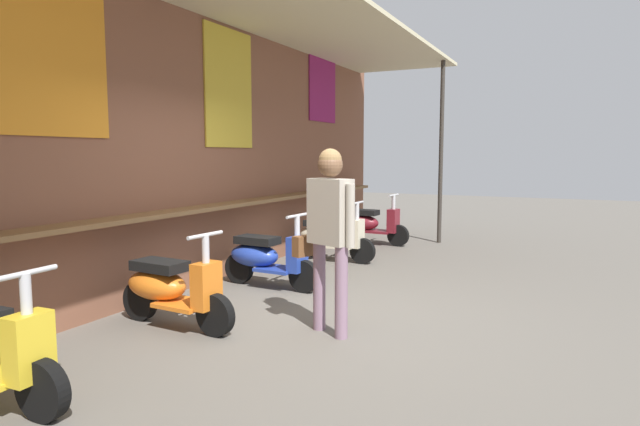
% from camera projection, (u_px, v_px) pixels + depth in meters
% --- Properties ---
extents(ground_plane, '(35.67, 35.67, 0.00)m').
position_uv_depth(ground_plane, '(309.00, 316.00, 5.65)').
color(ground_plane, '#605B54').
extents(market_stall_facade, '(12.74, 2.33, 3.70)m').
position_uv_depth(market_stall_facade, '(164.00, 126.00, 6.24)').
color(market_stall_facade, brown).
rests_on(market_stall_facade, ground_plane).
extents(scooter_orange, '(0.48, 1.40, 0.97)m').
position_uv_depth(scooter_orange, '(169.00, 288.00, 5.28)').
color(scooter_orange, orange).
rests_on(scooter_orange, ground_plane).
extents(scooter_blue, '(0.47, 1.40, 0.97)m').
position_uv_depth(scooter_blue, '(265.00, 257.00, 6.87)').
color(scooter_blue, '#233D9E').
rests_on(scooter_blue, ground_plane).
extents(scooter_cream, '(0.46, 1.40, 0.97)m').
position_uv_depth(scooter_cream, '(329.00, 237.00, 8.59)').
color(scooter_cream, beige).
rests_on(scooter_cream, ground_plane).
extents(scooter_maroon, '(0.46, 1.40, 0.97)m').
position_uv_depth(scooter_maroon, '(369.00, 224.00, 10.21)').
color(scooter_maroon, maroon).
rests_on(scooter_maroon, ground_plane).
extents(shopper_with_handbag, '(0.40, 0.68, 1.75)m').
position_uv_depth(shopper_with_handbag, '(329.00, 221.00, 5.00)').
color(shopper_with_handbag, gray).
rests_on(shopper_with_handbag, ground_plane).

